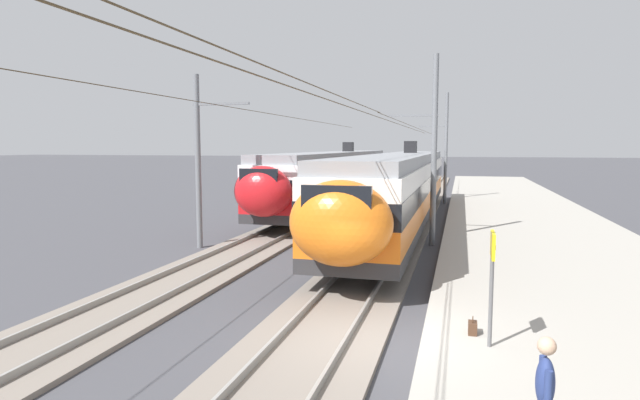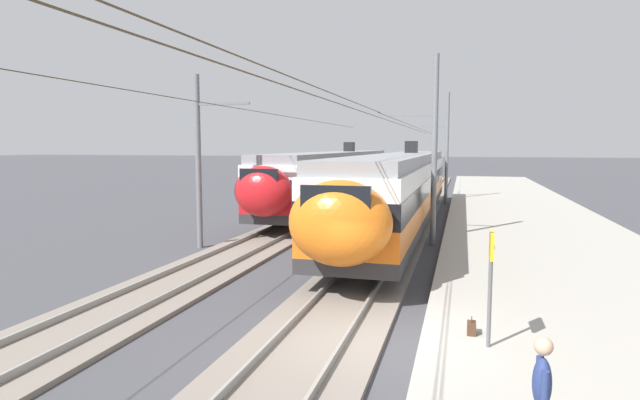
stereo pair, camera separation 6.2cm
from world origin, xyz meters
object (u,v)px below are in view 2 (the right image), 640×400
at_px(train_near_platform, 402,186).
at_px(catenary_mast_mid, 432,148).
at_px(catenary_mast_far_side, 202,157).
at_px(platform_sign, 491,263).
at_px(catenary_mast_east, 445,147).
at_px(handbag_near_sign, 471,328).
at_px(train_far_track, 335,176).
at_px(passenger_walking, 541,398).

distance_m(train_near_platform, catenary_mast_mid, 4.97).
height_order(catenary_mast_far_side, platform_sign, catenary_mast_far_side).
distance_m(catenary_mast_east, handbag_near_sign, 29.00).
bearing_deg(catenary_mast_east, train_far_track, 126.28).
distance_m(train_near_platform, train_far_track, 9.38).
height_order(train_far_track, catenary_mast_far_side, catenary_mast_far_side).
relative_size(train_far_track, catenary_mast_far_side, 0.67).
bearing_deg(catenary_mast_far_side, handbag_near_sign, -128.41).
height_order(train_far_track, catenary_mast_mid, catenary_mast_mid).
bearing_deg(catenary_mast_far_side, train_far_track, -7.54).
distance_m(train_far_track, catenary_mast_far_side, 15.24).
distance_m(platform_sign, handbag_near_sign, 1.69).
bearing_deg(train_far_track, platform_sign, -159.54).
xyz_separation_m(train_near_platform, passenger_walking, (-20.46, -3.99, -0.95)).
distance_m(catenary_mast_far_side, handbag_near_sign, 14.04).
xyz_separation_m(catenary_mast_mid, catenary_mast_east, (17.14, -0.00, 0.05)).
bearing_deg(catenary_mast_mid, train_near_platform, 21.95).
distance_m(catenary_mast_far_side, platform_sign, 14.38).
bearing_deg(handbag_near_sign, train_far_track, 20.30).
height_order(train_near_platform, train_far_track, same).
relative_size(train_far_track, platform_sign, 12.30).
xyz_separation_m(catenary_mast_mid, handbag_near_sign, (-11.58, -1.57, -3.70)).
xyz_separation_m(platform_sign, passenger_walking, (-4.00, -0.40, -0.72)).
bearing_deg(train_near_platform, platform_sign, -167.69).
relative_size(train_far_track, handbag_near_sign, 73.15).
xyz_separation_m(train_near_platform, catenary_mast_far_side, (-7.35, 7.40, 1.59)).
bearing_deg(catenary_mast_far_side, train_near_platform, -45.17).
height_order(train_near_platform, catenary_mast_far_side, catenary_mast_far_side).
distance_m(train_near_platform, platform_sign, 16.85).
relative_size(catenary_mast_mid, handbag_near_sign, 109.00).
height_order(catenary_mast_mid, handbag_near_sign, catenary_mast_mid).
xyz_separation_m(train_far_track, catenary_mast_mid, (-11.91, -7.12, 1.94)).
xyz_separation_m(passenger_walking, handbag_near_sign, (4.64, 0.71, -0.81)).
relative_size(train_far_track, catenary_mast_east, 0.67).
bearing_deg(catenary_mast_mid, handbag_near_sign, -172.26).
bearing_deg(catenary_mast_far_side, catenary_mast_mid, -71.16).
relative_size(catenary_mast_east, platform_sign, 18.33).
relative_size(catenary_mast_east, handbag_near_sign, 109.00).
bearing_deg(catenary_mast_far_side, platform_sign, -129.64).
distance_m(train_far_track, handbag_near_sign, 25.11).
relative_size(train_far_track, catenary_mast_mid, 0.67).
bearing_deg(train_near_platform, passenger_walking, -168.95).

